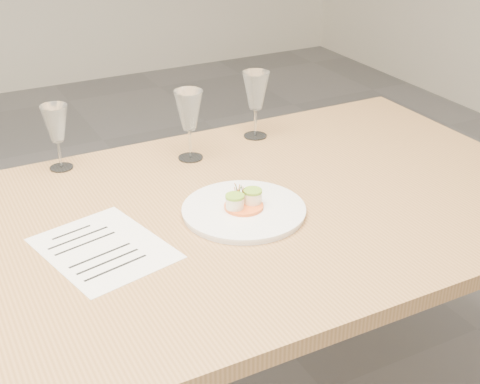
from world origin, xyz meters
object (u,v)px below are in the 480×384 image
dinner_plate (244,209)px  recipe_sheet (104,248)px  wine_glass_1 (56,125)px  wine_glass_3 (256,92)px  wine_glass_2 (189,112)px  dining_table (102,267)px

dinner_plate → recipe_sheet: size_ratio=0.87×
dinner_plate → recipe_sheet: bearing=179.4°
recipe_sheet → wine_glass_1: wine_glass_1 is taller
wine_glass_1 → wine_glass_3: (0.59, -0.05, 0.01)m
wine_glass_2 → wine_glass_3: wine_glass_3 is taller
wine_glass_2 → wine_glass_3: 0.25m
dinner_plate → wine_glass_1: wine_glass_1 is taller
recipe_sheet → wine_glass_2: wine_glass_2 is taller
dining_table → recipe_sheet: size_ratio=6.85×
wine_glass_3 → dining_table: bearing=-148.2°
dining_table → recipe_sheet: (0.00, -0.03, 0.07)m
dining_table → dinner_plate: dinner_plate is taller
recipe_sheet → wine_glass_2: bearing=30.7°
dinner_plate → wine_glass_1: bearing=125.2°
dining_table → wine_glass_3: size_ratio=11.66×
dining_table → wine_glass_2: size_ratio=11.79×
dinner_plate → wine_glass_1: (-0.33, 0.47, 0.12)m
dining_table → wine_glass_3: wine_glass_3 is taller
dinner_plate → wine_glass_1: 0.58m
dinner_plate → wine_glass_3: size_ratio=1.48×
dinner_plate → wine_glass_2: size_ratio=1.49×
wine_glass_1 → wine_glass_2: bearing=-17.1°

